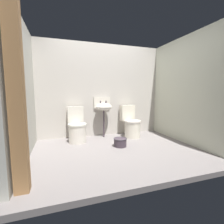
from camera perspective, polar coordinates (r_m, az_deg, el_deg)
The scene contains 9 objects.
ground_plane at distance 3.28m, azimuth 1.57°, elevation -13.51°, with size 3.52×2.63×0.08m, color slate.
wall_back at distance 4.19m, azimuth -3.82°, elevation 7.54°, with size 3.52×0.10×2.31m, color #BDB5AB.
wall_left at distance 3.05m, azimuth -29.11°, elevation 6.98°, with size 0.10×2.43×2.31m, color beige.
wall_right at distance 4.00m, azimuth 23.51°, elevation 7.03°, with size 0.10×2.43×2.31m, color #B8BAA5.
wooden_door_post at distance 1.97m, azimuth -30.73°, elevation 7.45°, with size 0.15×0.15×2.31m, color #A37346.
toilet_left at distance 3.76m, azimuth -12.26°, elevation -5.29°, with size 0.41×0.60×0.78m.
toilet_right at distance 4.11m, azimuth 6.62°, elevation -4.14°, with size 0.41×0.60×0.78m.
sink at distance 4.00m, azimuth -2.95°, elevation 1.87°, with size 0.42×0.35×0.99m.
bucket at distance 3.39m, azimuth 2.91°, elevation -10.53°, with size 0.27×0.27×0.17m.
Camera 1 is at (-1.04, -2.89, 1.10)m, focal length 26.00 mm.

